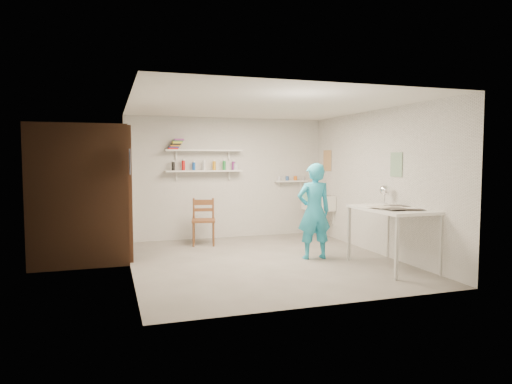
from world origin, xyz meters
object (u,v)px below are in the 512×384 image
object	(u,v)px
man	(314,211)
desk_lamp	(385,190)
work_table	(392,238)
belfast_sink	(318,203)
wooden_chair	(203,221)
wall_clock	(307,194)

from	to	relation	value
man	desk_lamp	world-z (taller)	man
man	work_table	bearing A→B (deg)	136.71
belfast_sink	man	xyz separation A→B (m)	(-0.94, -1.78, 0.06)
belfast_sink	man	world-z (taller)	man
man	work_table	world-z (taller)	man
belfast_sink	work_table	distance (m)	2.69
wooden_chair	desk_lamp	world-z (taller)	desk_lamp
wall_clock	man	bearing A→B (deg)	-81.81
belfast_sink	work_table	size ratio (longest dim) A/B	0.46
wall_clock	work_table	world-z (taller)	wall_clock
work_table	wall_clock	bearing A→B (deg)	127.00
belfast_sink	desk_lamp	world-z (taller)	desk_lamp
wall_clock	desk_lamp	xyz separation A→B (m)	(1.06, -0.59, 0.08)
belfast_sink	man	distance (m)	2.01
work_table	belfast_sink	bearing A→B (deg)	87.65
belfast_sink	desk_lamp	size ratio (longest dim) A/B	3.65
belfast_sink	wall_clock	distance (m)	1.85
belfast_sink	work_table	xyz separation A→B (m)	(-0.11, -2.68, -0.26)
man	desk_lamp	bearing A→B (deg)	164.46
work_table	desk_lamp	world-z (taller)	desk_lamp
desk_lamp	belfast_sink	bearing A→B (deg)	92.85
man	wall_clock	distance (m)	0.34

